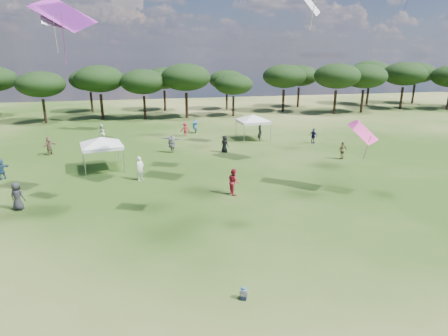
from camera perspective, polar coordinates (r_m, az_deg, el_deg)
The scene contains 5 objects.
tree_line at distance 56.77m, azimuth -7.16°, elevation 13.46°, with size 108.78×17.63×7.77m.
tent_left at distance 30.44m, azimuth -18.26°, elevation 4.29°, with size 5.98×5.98×2.88m.
tent_right at distance 39.69m, azimuth 4.48°, elevation 7.94°, with size 6.17×6.17×2.95m.
toddler at distance 14.50m, azimuth 3.04°, elevation -18.58°, with size 0.37×0.41×0.50m.
festival_crowd at distance 34.71m, azimuth -9.31°, elevation 3.62°, with size 28.12×21.65×1.88m.
Camera 1 is at (-3.59, -8.96, 8.61)m, focal length 30.00 mm.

